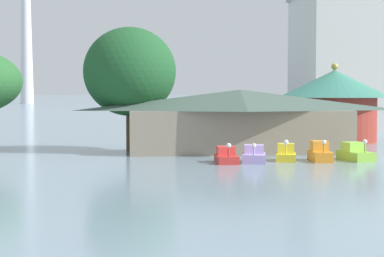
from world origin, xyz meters
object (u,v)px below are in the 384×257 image
(pedal_boat_yellow, at_px, (286,154))
(green_roof_pavilion, at_px, (334,101))
(pedal_boat_red, at_px, (226,156))
(pedal_boat_lavender, at_px, (254,155))
(shoreline_tree_mid, at_px, (130,72))
(pedal_boat_orange, at_px, (320,153))
(pedal_boat_lime, at_px, (355,153))
(boathouse, at_px, (240,120))

(pedal_boat_yellow, relative_size, green_roof_pavilion, 0.22)
(pedal_boat_red, height_order, pedal_boat_yellow, pedal_boat_yellow)
(pedal_boat_lavender, height_order, shoreline_tree_mid, shoreline_tree_mid)
(pedal_boat_lavender, distance_m, pedal_boat_yellow, 2.58)
(pedal_boat_yellow, height_order, pedal_boat_orange, pedal_boat_orange)
(pedal_boat_red, bearing_deg, shoreline_tree_mid, -145.34)
(pedal_boat_orange, xyz_separation_m, pedal_boat_lime, (2.74, 0.32, -0.05))
(pedal_boat_red, relative_size, shoreline_tree_mid, 0.28)
(pedal_boat_red, xyz_separation_m, shoreline_tree_mid, (-7.08, 10.00, 6.34))
(boathouse, bearing_deg, shoreline_tree_mid, 165.24)
(pedal_boat_red, distance_m, shoreline_tree_mid, 13.79)
(pedal_boat_lime, relative_size, shoreline_tree_mid, 0.31)
(pedal_boat_yellow, xyz_separation_m, pedal_boat_orange, (2.49, -0.26, 0.07))
(shoreline_tree_mid, bearing_deg, green_roof_pavilion, 24.50)
(green_roof_pavilion, relative_size, shoreline_tree_mid, 1.07)
(pedal_boat_yellow, height_order, shoreline_tree_mid, shoreline_tree_mid)
(shoreline_tree_mid, bearing_deg, pedal_boat_lime, -28.19)
(boathouse, distance_m, green_roof_pavilion, 16.48)
(pedal_boat_lime, xyz_separation_m, shoreline_tree_mid, (-16.84, 9.02, 6.27))
(pedal_boat_red, relative_size, pedal_boat_orange, 0.96)
(pedal_boat_orange, bearing_deg, pedal_boat_lime, 99.57)
(pedal_boat_orange, relative_size, shoreline_tree_mid, 0.29)
(pedal_boat_yellow, distance_m, shoreline_tree_mid, 16.02)
(green_roof_pavilion, bearing_deg, pedal_boat_lime, -101.52)
(pedal_boat_red, relative_size, pedal_boat_yellow, 1.16)
(pedal_boat_orange, distance_m, green_roof_pavilion, 20.14)
(pedal_boat_lavender, height_order, boathouse, boathouse)
(pedal_boat_lavender, relative_size, pedal_boat_lime, 0.97)
(boathouse, height_order, shoreline_tree_mid, shoreline_tree_mid)
(pedal_boat_lime, distance_m, shoreline_tree_mid, 20.10)
(boathouse, relative_size, shoreline_tree_mid, 1.85)
(pedal_boat_lavender, xyz_separation_m, pedal_boat_yellow, (2.48, 0.68, 0.02))
(boathouse, relative_size, green_roof_pavilion, 1.73)
(pedal_boat_yellow, height_order, boathouse, boathouse)
(pedal_boat_red, distance_m, green_roof_pavilion, 23.91)
(pedal_boat_lavender, xyz_separation_m, boathouse, (0.04, 7.34, 2.27))
(boathouse, bearing_deg, pedal_boat_red, -105.41)
(pedal_boat_lavender, bearing_deg, green_roof_pavilion, 159.02)
(pedal_boat_orange, xyz_separation_m, shoreline_tree_mid, (-14.10, 9.34, 6.22))
(green_roof_pavilion, bearing_deg, pedal_boat_orange, -109.12)
(pedal_boat_lavender, bearing_deg, pedal_boat_yellow, 115.30)
(pedal_boat_red, relative_size, green_roof_pavilion, 0.26)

